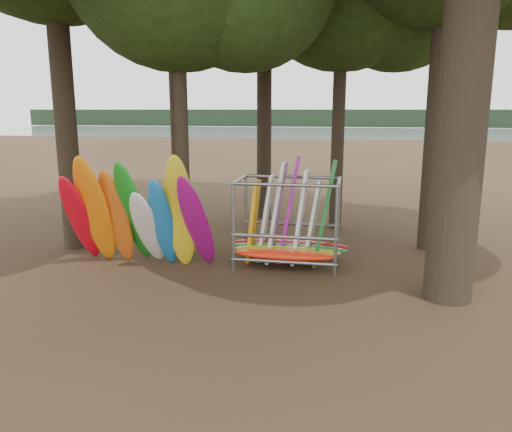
# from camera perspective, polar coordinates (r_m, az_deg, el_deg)

# --- Properties ---
(ground) EXTENTS (120.00, 120.00, 0.00)m
(ground) POSITION_cam_1_polar(r_m,az_deg,el_deg) (11.74, -3.40, -8.14)
(ground) COLOR #47331E
(ground) RESTS_ON ground
(lake) EXTENTS (160.00, 160.00, 0.00)m
(lake) POSITION_cam_1_polar(r_m,az_deg,el_deg) (70.83, 8.78, 8.68)
(lake) COLOR gray
(lake) RESTS_ON ground
(far_shore) EXTENTS (160.00, 4.00, 4.00)m
(far_shore) POSITION_cam_1_polar(r_m,az_deg,el_deg) (120.71, 9.80, 10.96)
(far_shore) COLOR black
(far_shore) RESTS_ON ground
(kayak_row) EXTENTS (4.00, 2.17, 3.14)m
(kayak_row) POSITION_cam_1_polar(r_m,az_deg,el_deg) (13.12, -13.23, -0.19)
(kayak_row) COLOR red
(kayak_row) RESTS_ON ground
(storage_rack) EXTENTS (3.22, 1.58, 2.91)m
(storage_rack) POSITION_cam_1_polar(r_m,az_deg,el_deg) (13.13, 3.66, -1.09)
(storage_rack) COLOR gray
(storage_rack) RESTS_ON ground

